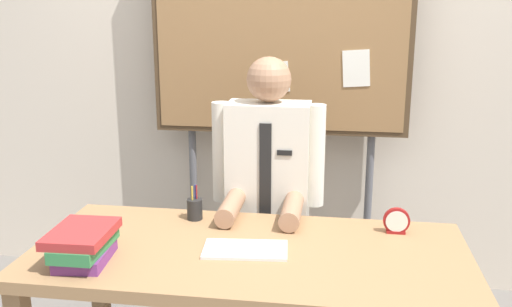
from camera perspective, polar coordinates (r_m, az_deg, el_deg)
The scene contains 8 objects.
back_wall at distance 3.34m, azimuth 2.82°, elevation 9.25°, with size 6.40×0.08×2.70m, color beige.
desk at distance 2.30m, azimuth -0.66°, elevation -11.58°, with size 1.74×0.81×0.73m.
person at distance 2.82m, azimuth 1.21°, elevation -5.94°, with size 0.55×0.56×1.44m.
bulletin_board at distance 3.12m, azimuth 2.49°, elevation 12.76°, with size 1.43×0.09×2.21m.
book_stack at distance 2.23m, azimuth -17.13°, elevation -8.81°, with size 0.23×0.29×0.13m.
open_notebook at distance 2.25m, azimuth -1.09°, elevation -9.75°, with size 0.33×0.18×0.01m, color silver.
desk_clock at distance 2.48m, azimuth 14.11°, elevation -6.76°, with size 0.11×0.04×0.11m.
pen_holder at distance 2.57m, azimuth -6.26°, elevation -5.62°, with size 0.07×0.07×0.16m.
Camera 1 is at (0.33, -2.04, 1.66)m, focal length 39.29 mm.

